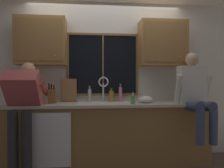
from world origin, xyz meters
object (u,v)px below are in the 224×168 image
object	(u,v)px
mixing_bowl	(145,99)
bottle_tall_clear	(111,96)
knife_block	(52,96)
bottle_green_glass	(120,94)
cutting_board	(69,91)
bottle_amber_small	(90,95)
person_standing	(23,104)
person_sitting_on_counter	(195,91)
soap_dispenser	(133,100)

from	to	relation	value
mixing_bowl	bottle_tall_clear	world-z (taller)	bottle_tall_clear
knife_block	bottle_green_glass	size ratio (longest dim) A/B	1.06
cutting_board	bottle_green_glass	bearing A→B (deg)	-1.04
knife_block	bottle_tall_clear	world-z (taller)	knife_block
bottle_amber_small	bottle_tall_clear	bearing A→B (deg)	-2.80
person_standing	cutting_board	world-z (taller)	person_standing
bottle_tall_clear	bottle_green_glass	bearing A→B (deg)	9.72
person_standing	knife_block	size ratio (longest dim) A/B	4.74
person_standing	person_sitting_on_counter	xyz separation A→B (m)	(2.41, 0.03, 0.16)
person_standing	bottle_green_glass	bearing A→B (deg)	19.66
mixing_bowl	bottle_tall_clear	bearing A→B (deg)	158.82
bottle_tall_clear	cutting_board	bearing A→B (deg)	176.54
bottle_amber_small	knife_block	bearing A→B (deg)	-166.95
person_sitting_on_counter	soap_dispenser	distance (m)	0.92
knife_block	soap_dispenser	distance (m)	1.21
soap_dispenser	bottle_amber_small	bearing A→B (deg)	147.27
knife_block	mixing_bowl	bearing A→B (deg)	-3.37
person_sitting_on_counter	cutting_board	size ratio (longest dim) A/B	3.36
soap_dispenser	cutting_board	bearing A→B (deg)	155.98
cutting_board	mixing_bowl	bearing A→B (deg)	-11.39
bottle_green_glass	mixing_bowl	bearing A→B (deg)	-31.89
bottle_amber_small	person_sitting_on_counter	bearing A→B (deg)	-16.70
person_standing	mixing_bowl	world-z (taller)	person_standing
person_sitting_on_counter	mixing_bowl	distance (m)	0.73
person_standing	mixing_bowl	xyz separation A→B (m)	(1.74, 0.27, 0.02)
cutting_board	bottle_amber_small	world-z (taller)	cutting_board
knife_block	bottle_amber_small	world-z (taller)	knife_block
mixing_bowl	bottle_tall_clear	size ratio (longest dim) A/B	0.99
person_sitting_on_counter	mixing_bowl	world-z (taller)	person_sitting_on_counter
soap_dispenser	bottle_green_glass	xyz separation A→B (m)	(-0.12, 0.41, 0.06)
cutting_board	person_standing	bearing A→B (deg)	-137.63
person_standing	bottle_amber_small	xyz separation A→B (m)	(0.88, 0.48, 0.08)
cutting_board	soap_dispenser	bearing A→B (deg)	-24.02
person_standing	bottle_amber_small	bearing A→B (deg)	28.70
person_sitting_on_counter	bottle_tall_clear	xyz separation A→B (m)	(-1.18, 0.44, -0.09)
person_standing	mixing_bowl	size ratio (longest dim) A/B	6.73
cutting_board	knife_block	bearing A→B (deg)	-146.90
mixing_bowl	soap_dispenser	distance (m)	0.30
soap_dispenser	person_sitting_on_counter	bearing A→B (deg)	-3.83
person_sitting_on_counter	knife_block	distance (m)	2.12
cutting_board	bottle_tall_clear	world-z (taller)	cutting_board
soap_dispenser	bottle_green_glass	world-z (taller)	bottle_green_glass
soap_dispenser	bottle_green_glass	bearing A→B (deg)	106.84
person_sitting_on_counter	soap_dispenser	bearing A→B (deg)	176.17
knife_block	mixing_bowl	size ratio (longest dim) A/B	1.42
cutting_board	bottle_tall_clear	bearing A→B (deg)	-3.46
person_sitting_on_counter	cutting_board	distance (m)	1.91
knife_block	mixing_bowl	distance (m)	1.42
bottle_green_glass	bottle_tall_clear	distance (m)	0.16
mixing_bowl	bottle_amber_small	xyz separation A→B (m)	(-0.85, 0.21, 0.06)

